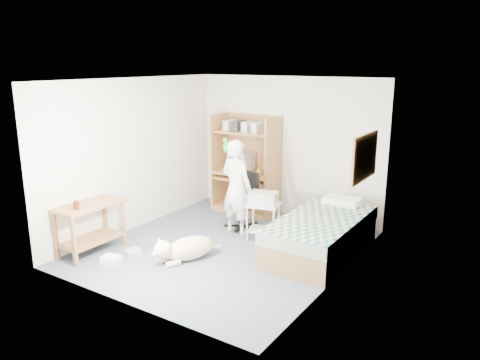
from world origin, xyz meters
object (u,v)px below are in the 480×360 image
at_px(person, 236,187).
at_px(printer_cart, 263,215).
at_px(office_chair, 244,208).
at_px(side_desk, 90,221).
at_px(computer_hutch, 247,168).
at_px(bed, 321,235).
at_px(dog, 186,248).

distance_m(person, printer_cart, 0.63).
xyz_separation_m(office_chair, printer_cart, (0.54, -0.28, 0.05)).
height_order(office_chair, person, person).
distance_m(side_desk, printer_cart, 2.62).
distance_m(computer_hutch, bed, 2.35).
relative_size(side_desk, printer_cart, 1.71).
relative_size(person, printer_cart, 2.66).
distance_m(computer_hutch, printer_cart, 1.52).
height_order(computer_hutch, dog, computer_hutch).
height_order(side_desk, printer_cart, side_desk).
xyz_separation_m(person, printer_cart, (0.49, 0.02, -0.39)).
distance_m(person, dog, 1.44).
relative_size(computer_hutch, dog, 1.75).
bearing_deg(side_desk, office_chair, 58.84).
bearing_deg(printer_cart, side_desk, -149.03).
xyz_separation_m(person, dog, (-0.00, -1.30, -0.60)).
bearing_deg(printer_cart, person, 167.60).
distance_m(side_desk, person, 2.30).
bearing_deg(bed, side_desk, -147.50).
height_order(person, printer_cart, person).
bearing_deg(dog, computer_hutch, 125.03).
bearing_deg(dog, printer_cart, 92.86).
bearing_deg(dog, bed, 63.66).
height_order(computer_hutch, office_chair, computer_hutch).
xyz_separation_m(bed, office_chair, (-1.55, 0.33, 0.05)).
bearing_deg(computer_hutch, bed, -29.29).
xyz_separation_m(computer_hutch, office_chair, (0.45, -0.79, -0.49)).
bearing_deg(side_desk, dog, 22.03).
bearing_deg(office_chair, dog, -82.23).
bearing_deg(office_chair, person, -75.28).
bearing_deg(printer_cart, computer_hutch, 118.09).
bearing_deg(printer_cart, office_chair, 137.82).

